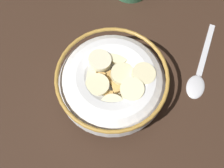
{
  "coord_description": "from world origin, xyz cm",
  "views": [
    {
      "loc": [
        -4.0,
        14.55,
        40.69
      ],
      "look_at": [
        0.0,
        0.0,
        3.0
      ],
      "focal_mm": 40.34,
      "sensor_mm": 36.0,
      "label": 1
    }
  ],
  "objects": [
    {
      "name": "cereal_bowl",
      "position": [
        -0.01,
        -0.01,
        3.51
      ],
      "size": [
        17.35,
        17.35,
        6.86
      ],
      "color": "white",
      "rests_on": "ground_plane"
    },
    {
      "name": "ground_plane",
      "position": [
        0.0,
        0.0,
        -1.0
      ],
      "size": [
        103.7,
        103.7,
        2.0
      ],
      "primitive_type": "cube",
      "color": "#332116"
    },
    {
      "name": "spoon",
      "position": [
        -14.0,
        -6.55,
        0.34
      ],
      "size": [
        3.54,
        16.0,
        0.8
      ],
      "color": "silver",
      "rests_on": "ground_plane"
    }
  ]
}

